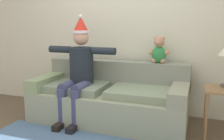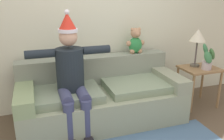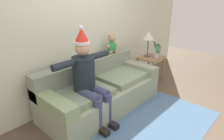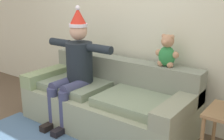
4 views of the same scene
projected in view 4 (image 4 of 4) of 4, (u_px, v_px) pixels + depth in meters
back_wall at (133, 16)px, 3.60m from camera, size 7.00×0.10×2.70m
couch at (108, 101)px, 3.47m from camera, size 2.16×0.95×0.82m
person_seated at (75, 66)px, 3.45m from camera, size 1.02×0.77×1.50m
teddy_bear at (167, 52)px, 3.15m from camera, size 0.29×0.17×0.38m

